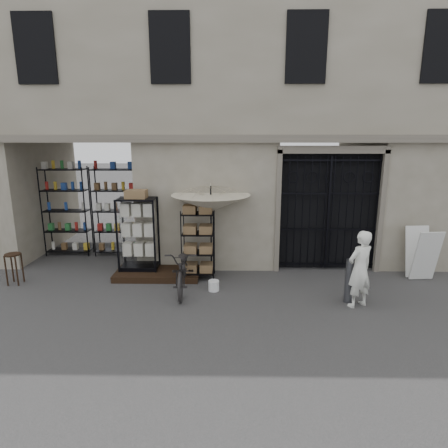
{
  "coord_description": "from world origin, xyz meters",
  "views": [
    {
      "loc": [
        -0.67,
        -6.91,
        3.31
      ],
      "look_at": [
        -0.8,
        1.4,
        1.35
      ],
      "focal_mm": 30.0,
      "sensor_mm": 36.0,
      "label": 1
    }
  ],
  "objects_px": {
    "market_umbrella": "(211,199)",
    "steel_bollard": "(349,281)",
    "wire_rack": "(198,245)",
    "bicycle": "(184,290)",
    "easel_sign": "(422,254)",
    "wooden_stool": "(14,268)",
    "shopkeeper": "(357,306)",
    "white_bucket": "(214,286)",
    "display_cabinet": "(138,238)"
  },
  "relations": [
    {
      "from": "market_umbrella",
      "to": "steel_bollard",
      "type": "bearing_deg",
      "value": -27.44
    },
    {
      "from": "market_umbrella",
      "to": "wire_rack",
      "type": "bearing_deg",
      "value": -148.42
    },
    {
      "from": "market_umbrella",
      "to": "bicycle",
      "type": "xyz_separation_m",
      "value": [
        -0.57,
        -0.91,
        -1.89
      ]
    },
    {
      "from": "market_umbrella",
      "to": "easel_sign",
      "type": "bearing_deg",
      "value": -2.07
    },
    {
      "from": "bicycle",
      "to": "wooden_stool",
      "type": "relative_size",
      "value": 2.58
    },
    {
      "from": "market_umbrella",
      "to": "shopkeeper",
      "type": "xyz_separation_m",
      "value": [
        2.99,
        -1.67,
        -1.89
      ]
    },
    {
      "from": "wooden_stool",
      "to": "market_umbrella",
      "type": "bearing_deg",
      "value": 8.07
    },
    {
      "from": "wire_rack",
      "to": "shopkeeper",
      "type": "distance_m",
      "value": 3.7
    },
    {
      "from": "market_umbrella",
      "to": "bicycle",
      "type": "bearing_deg",
      "value": -122.14
    },
    {
      "from": "white_bucket",
      "to": "market_umbrella",
      "type": "bearing_deg",
      "value": 95.83
    },
    {
      "from": "white_bucket",
      "to": "bicycle",
      "type": "relative_size",
      "value": 0.13
    },
    {
      "from": "wire_rack",
      "to": "easel_sign",
      "type": "distance_m",
      "value": 5.25
    },
    {
      "from": "white_bucket",
      "to": "wooden_stool",
      "type": "relative_size",
      "value": 0.33
    },
    {
      "from": "steel_bollard",
      "to": "easel_sign",
      "type": "distance_m",
      "value": 2.47
    },
    {
      "from": "wire_rack",
      "to": "easel_sign",
      "type": "relative_size",
      "value": 1.39
    },
    {
      "from": "white_bucket",
      "to": "steel_bollard",
      "type": "relative_size",
      "value": 0.26
    },
    {
      "from": "white_bucket",
      "to": "wire_rack",
      "type": "bearing_deg",
      "value": 117.07
    },
    {
      "from": "display_cabinet",
      "to": "shopkeeper",
      "type": "relative_size",
      "value": 1.21
    },
    {
      "from": "wooden_stool",
      "to": "display_cabinet",
      "type": "bearing_deg",
      "value": 13.55
    },
    {
      "from": "display_cabinet",
      "to": "steel_bollard",
      "type": "relative_size",
      "value": 2.07
    },
    {
      "from": "market_umbrella",
      "to": "easel_sign",
      "type": "relative_size",
      "value": 2.17
    },
    {
      "from": "display_cabinet",
      "to": "easel_sign",
      "type": "xyz_separation_m",
      "value": [
        6.7,
        -0.2,
        -0.31
      ]
    },
    {
      "from": "wire_rack",
      "to": "wooden_stool",
      "type": "height_order",
      "value": "wire_rack"
    },
    {
      "from": "white_bucket",
      "to": "steel_bollard",
      "type": "height_order",
      "value": "steel_bollard"
    },
    {
      "from": "display_cabinet",
      "to": "wire_rack",
      "type": "bearing_deg",
      "value": 13.78
    },
    {
      "from": "display_cabinet",
      "to": "steel_bollard",
      "type": "xyz_separation_m",
      "value": [
        4.61,
        -1.51,
        -0.48
      ]
    },
    {
      "from": "steel_bollard",
      "to": "market_umbrella",
      "type": "bearing_deg",
      "value": 152.56
    },
    {
      "from": "shopkeeper",
      "to": "display_cabinet",
      "type": "bearing_deg",
      "value": -46.79
    },
    {
      "from": "wire_rack",
      "to": "market_umbrella",
      "type": "xyz_separation_m",
      "value": [
        0.3,
        0.18,
        1.07
      ]
    },
    {
      "from": "market_umbrella",
      "to": "wooden_stool",
      "type": "relative_size",
      "value": 3.63
    },
    {
      "from": "steel_bollard",
      "to": "easel_sign",
      "type": "relative_size",
      "value": 0.75
    },
    {
      "from": "wire_rack",
      "to": "market_umbrella",
      "type": "bearing_deg",
      "value": 19.29
    },
    {
      "from": "wire_rack",
      "to": "shopkeeper",
      "type": "height_order",
      "value": "wire_rack"
    },
    {
      "from": "wire_rack",
      "to": "steel_bollard",
      "type": "relative_size",
      "value": 1.84
    },
    {
      "from": "white_bucket",
      "to": "shopkeeper",
      "type": "relative_size",
      "value": 0.15
    },
    {
      "from": "steel_bollard",
      "to": "shopkeeper",
      "type": "height_order",
      "value": "steel_bollard"
    },
    {
      "from": "display_cabinet",
      "to": "wire_rack",
      "type": "relative_size",
      "value": 1.13
    },
    {
      "from": "easel_sign",
      "to": "shopkeeper",
      "type": "bearing_deg",
      "value": -147.44
    },
    {
      "from": "easel_sign",
      "to": "steel_bollard",
      "type": "bearing_deg",
      "value": -152.6
    },
    {
      "from": "display_cabinet",
      "to": "bicycle",
      "type": "height_order",
      "value": "display_cabinet"
    },
    {
      "from": "wooden_stool",
      "to": "shopkeeper",
      "type": "distance_m",
      "value": 7.53
    },
    {
      "from": "display_cabinet",
      "to": "white_bucket",
      "type": "height_order",
      "value": "display_cabinet"
    },
    {
      "from": "market_umbrella",
      "to": "wooden_stool",
      "type": "bearing_deg",
      "value": -171.93
    },
    {
      "from": "market_umbrella",
      "to": "shopkeeper",
      "type": "bearing_deg",
      "value": -29.14
    },
    {
      "from": "display_cabinet",
      "to": "easel_sign",
      "type": "distance_m",
      "value": 6.71
    },
    {
      "from": "wire_rack",
      "to": "bicycle",
      "type": "height_order",
      "value": "wire_rack"
    },
    {
      "from": "wooden_stool",
      "to": "easel_sign",
      "type": "xyz_separation_m",
      "value": [
        9.41,
        0.45,
        0.24
      ]
    },
    {
      "from": "wire_rack",
      "to": "wooden_stool",
      "type": "xyz_separation_m",
      "value": [
        -4.17,
        -0.45,
        -0.44
      ]
    },
    {
      "from": "steel_bollard",
      "to": "bicycle",
      "type": "bearing_deg",
      "value": 170.48
    },
    {
      "from": "wooden_stool",
      "to": "shopkeeper",
      "type": "relative_size",
      "value": 0.46
    }
  ]
}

